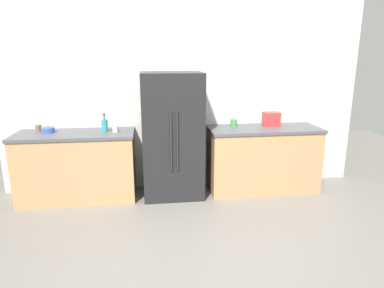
{
  "coord_description": "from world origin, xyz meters",
  "views": [
    {
      "loc": [
        -0.52,
        -2.89,
        1.92
      ],
      "look_at": [
        -0.08,
        0.49,
        1.02
      ],
      "focal_mm": 31.84,
      "sensor_mm": 36.0,
      "label": 1
    }
  ],
  "objects_px": {
    "toaster": "(271,119)",
    "cup_a": "(38,128)",
    "bowl_a": "(48,130)",
    "cup_b": "(115,129)",
    "cup_c": "(234,123)",
    "refrigerator": "(172,136)",
    "bottle_a": "(105,125)"
  },
  "relations": [
    {
      "from": "bottle_a",
      "to": "cup_c",
      "type": "distance_m",
      "value": 1.8
    },
    {
      "from": "cup_a",
      "to": "bowl_a",
      "type": "xyz_separation_m",
      "value": [
        0.15,
        -0.11,
        -0.01
      ]
    },
    {
      "from": "cup_c",
      "to": "bowl_a",
      "type": "bearing_deg",
      "value": -177.79
    },
    {
      "from": "bottle_a",
      "to": "cup_a",
      "type": "height_order",
      "value": "bottle_a"
    },
    {
      "from": "cup_c",
      "to": "bowl_a",
      "type": "height_order",
      "value": "cup_c"
    },
    {
      "from": "toaster",
      "to": "cup_a",
      "type": "height_order",
      "value": "toaster"
    },
    {
      "from": "bottle_a",
      "to": "cup_b",
      "type": "relative_size",
      "value": 2.85
    },
    {
      "from": "cup_a",
      "to": "cup_c",
      "type": "xyz_separation_m",
      "value": [
        2.69,
        -0.02,
        0.01
      ]
    },
    {
      "from": "toaster",
      "to": "bowl_a",
      "type": "bearing_deg",
      "value": -179.26
    },
    {
      "from": "refrigerator",
      "to": "bottle_a",
      "type": "height_order",
      "value": "refrigerator"
    },
    {
      "from": "toaster",
      "to": "cup_a",
      "type": "relative_size",
      "value": 2.63
    },
    {
      "from": "cup_a",
      "to": "cup_c",
      "type": "relative_size",
      "value": 0.86
    },
    {
      "from": "bottle_a",
      "to": "cup_a",
      "type": "distance_m",
      "value": 0.91
    },
    {
      "from": "refrigerator",
      "to": "cup_b",
      "type": "bearing_deg",
      "value": 179.88
    },
    {
      "from": "toaster",
      "to": "bottle_a",
      "type": "relative_size",
      "value": 0.93
    },
    {
      "from": "cup_b",
      "to": "bowl_a",
      "type": "xyz_separation_m",
      "value": [
        -0.88,
        0.08,
        -0.01
      ]
    },
    {
      "from": "bowl_a",
      "to": "refrigerator",
      "type": "bearing_deg",
      "value": -2.69
    },
    {
      "from": "cup_b",
      "to": "cup_a",
      "type": "bearing_deg",
      "value": 169.66
    },
    {
      "from": "toaster",
      "to": "bottle_a",
      "type": "bearing_deg",
      "value": -177.99
    },
    {
      "from": "toaster",
      "to": "cup_c",
      "type": "xyz_separation_m",
      "value": [
        -0.54,
        0.06,
        -0.05
      ]
    },
    {
      "from": "bottle_a",
      "to": "cup_c",
      "type": "xyz_separation_m",
      "value": [
        1.79,
        0.14,
        -0.04
      ]
    },
    {
      "from": "cup_b",
      "to": "toaster",
      "type": "bearing_deg",
      "value": 2.99
    },
    {
      "from": "cup_a",
      "to": "bowl_a",
      "type": "relative_size",
      "value": 0.52
    },
    {
      "from": "cup_b",
      "to": "bowl_a",
      "type": "height_order",
      "value": "cup_b"
    },
    {
      "from": "toaster",
      "to": "bowl_a",
      "type": "xyz_separation_m",
      "value": [
        -3.07,
        -0.04,
        -0.06
      ]
    },
    {
      "from": "toaster",
      "to": "cup_b",
      "type": "xyz_separation_m",
      "value": [
        -2.19,
        -0.11,
        -0.06
      ]
    },
    {
      "from": "bowl_a",
      "to": "toaster",
      "type": "bearing_deg",
      "value": 0.74
    },
    {
      "from": "toaster",
      "to": "cup_b",
      "type": "bearing_deg",
      "value": -177.01
    },
    {
      "from": "cup_a",
      "to": "refrigerator",
      "type": "bearing_deg",
      "value": -6.06
    },
    {
      "from": "toaster",
      "to": "bowl_a",
      "type": "distance_m",
      "value": 3.07
    },
    {
      "from": "cup_b",
      "to": "cup_c",
      "type": "distance_m",
      "value": 1.66
    },
    {
      "from": "toaster",
      "to": "bowl_a",
      "type": "relative_size",
      "value": 1.36
    }
  ]
}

